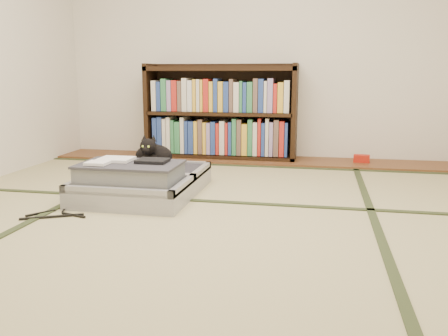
# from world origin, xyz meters

# --- Properties ---
(floor) EXTENTS (4.50, 4.50, 0.00)m
(floor) POSITION_xyz_m (0.00, 0.00, 0.00)
(floor) COLOR tan
(floor) RESTS_ON ground
(wood_strip) EXTENTS (4.00, 0.50, 0.02)m
(wood_strip) POSITION_xyz_m (0.00, 2.00, 0.01)
(wood_strip) COLOR brown
(wood_strip) RESTS_ON ground
(red_item) EXTENTS (0.16, 0.11, 0.07)m
(red_item) POSITION_xyz_m (1.07, 2.03, 0.06)
(red_item) COLOR #A81A0D
(red_item) RESTS_ON wood_strip
(tatami_borders) EXTENTS (4.00, 4.50, 0.01)m
(tatami_borders) POSITION_xyz_m (0.00, 0.49, 0.00)
(tatami_borders) COLOR #2D381E
(tatami_borders) RESTS_ON ground
(bookcase) EXTENTS (1.53, 0.35, 0.98)m
(bookcase) POSITION_xyz_m (-0.33, 2.07, 0.45)
(bookcase) COLOR black
(bookcase) RESTS_ON wood_strip
(suitcase) EXTENTS (0.76, 1.01, 0.30)m
(suitcase) POSITION_xyz_m (-0.57, 0.46, 0.11)
(suitcase) COLOR #9D9DA1
(suitcase) RESTS_ON floor
(cat) EXTENTS (0.34, 0.34, 0.27)m
(cat) POSITION_xyz_m (-0.59, 0.76, 0.25)
(cat) COLOR black
(cat) RESTS_ON suitcase
(cable_coil) EXTENTS (0.11, 0.11, 0.03)m
(cable_coil) POSITION_xyz_m (-0.41, 0.79, 0.16)
(cable_coil) COLOR white
(cable_coil) RESTS_ON suitcase
(hanger) EXTENTS (0.38, 0.26, 0.01)m
(hanger) POSITION_xyz_m (-0.92, -0.12, 0.01)
(hanger) COLOR black
(hanger) RESTS_ON floor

